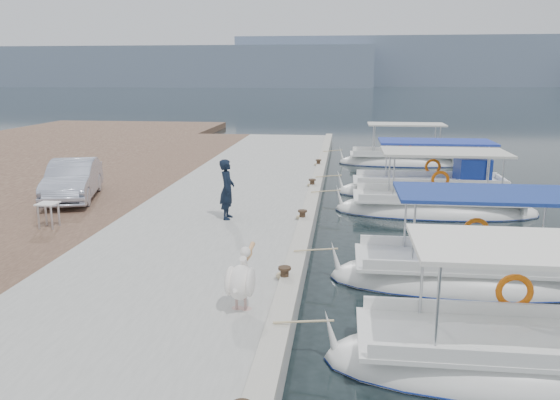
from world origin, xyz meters
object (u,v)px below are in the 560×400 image
object	(u,v)px
fishing_caique_a	(510,364)
fishing_caique_b	(471,279)
fishing_caique_c	(436,209)
fishing_caique_e	(401,162)
pelican	(241,280)
fishing_caique_d	(431,190)
fisherman	(227,189)
parked_car	(73,180)

from	to	relation	value
fishing_caique_a	fishing_caique_b	bearing A→B (deg)	86.94
fishing_caique_b	fishing_caique_c	world-z (taller)	same
fishing_caique_b	fishing_caique_e	bearing A→B (deg)	89.78
pelican	fishing_caique_d	bearing A→B (deg)	67.08
fishing_caique_e	fisherman	distance (m)	15.63
fishing_caique_d	fishing_caique_a	bearing A→B (deg)	-93.05
pelican	fishing_caique_b	bearing A→B (deg)	32.26
pelican	parked_car	bearing A→B (deg)	132.19
fishing_caique_d	fishing_caique_b	bearing A→B (deg)	-93.04
fishing_caique_e	parked_car	world-z (taller)	fishing_caique_e
fishing_caique_a	fisherman	size ratio (longest dim) A/B	3.38
fishing_caique_a	fishing_caique_c	distance (m)	10.75
fishing_caique_e	fishing_caique_d	bearing A→B (deg)	-86.60
fishing_caique_c	pelican	xyz separation A→B (m)	(-5.18, -9.91, 0.95)
pelican	parked_car	distance (m)	11.36
fishing_caique_a	fishing_caique_d	distance (m)	13.75
fishing_caique_a	fisherman	world-z (taller)	fisherman
fishing_caique_a	fishing_caique_e	world-z (taller)	same
fishing_caique_d	fisherman	xyz separation A→B (m)	(-7.10, -6.44, 1.23)
fishing_caique_a	parked_car	bearing A→B (deg)	143.16
fishing_caique_c	fishing_caique_e	bearing A→B (deg)	90.95
fishing_caique_c	pelican	world-z (taller)	fishing_caique_c
fisherman	parked_car	distance (m)	6.30
fishing_caique_c	parked_car	xyz separation A→B (m)	(-12.81, -1.49, 1.07)
fishing_caique_c	fishing_caique_e	distance (m)	10.64
fishing_caique_e	pelican	bearing A→B (deg)	-103.68
fishing_caique_e	pelican	size ratio (longest dim) A/B	4.72
fishing_caique_c	fishing_caique_b	bearing A→B (deg)	-92.05
fishing_caique_b	pelican	xyz separation A→B (m)	(-4.93, -3.11, 0.95)
fishing_caique_a	fishing_caique_e	bearing A→B (deg)	89.26
fishing_caique_d	fisherman	bearing A→B (deg)	-137.78
fishing_caique_a	fishing_caique_d	xyz separation A→B (m)	(0.73, 13.73, 0.06)
fishing_caique_e	fishing_caique_a	bearing A→B (deg)	-90.74
pelican	fisherman	xyz separation A→B (m)	(-1.64, 6.46, 0.35)
parked_car	pelican	bearing A→B (deg)	-64.37
fishing_caique_e	fishing_caique_b	bearing A→B (deg)	-90.22
fishing_caique_d	fishing_caique_e	distance (m)	7.66
fishing_caique_c	pelican	size ratio (longest dim) A/B	4.97
fishing_caique_b	fishing_caique_c	bearing A→B (deg)	87.95
fishing_caique_a	fisherman	xyz separation A→B (m)	(-6.37, 7.29, 1.30)
fishing_caique_e	parked_car	distance (m)	17.54
fisherman	fishing_caique_a	bearing A→B (deg)	-141.04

